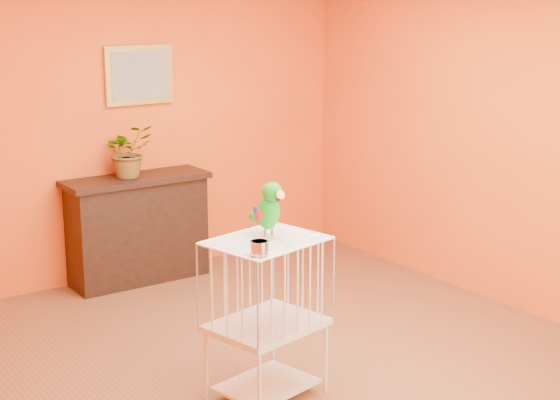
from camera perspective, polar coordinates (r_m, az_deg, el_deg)
ground at (r=6.01m, az=0.68°, el=-10.25°), size 4.50×4.50×0.00m
room_shell at (r=5.56m, az=0.73°, el=4.85°), size 4.50×4.50×4.50m
console_cabinet at (r=7.44m, az=-9.43°, el=-1.91°), size 1.24×0.45×0.92m
potted_plant at (r=7.24m, az=-9.91°, el=2.79°), size 0.42×0.46×0.35m
framed_picture at (r=7.44m, az=-9.33°, el=8.20°), size 0.62×0.04×0.50m
birdcage at (r=5.23m, az=-0.90°, el=-7.78°), size 0.74×0.63×1.01m
feed_cup at (r=4.77m, az=-1.38°, el=-3.18°), size 0.11×0.11×0.08m
parrot at (r=5.10m, az=-0.76°, el=-0.55°), size 0.17×0.30×0.34m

